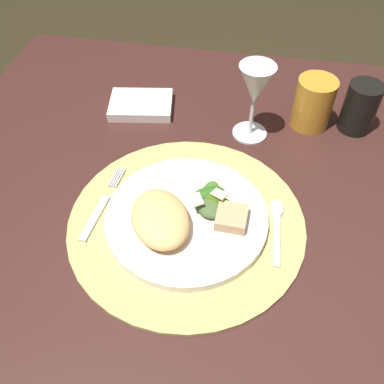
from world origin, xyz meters
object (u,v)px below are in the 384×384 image
object	(u,v)px
amber_tumbler	(313,103)
fork	(101,206)
dinner_plate	(186,218)
napkin	(141,105)
wine_glass	(255,89)
dark_tumbler	(360,107)
spoon	(277,221)
dining_table	(228,232)

from	to	relation	value
amber_tumbler	fork	bearing A→B (deg)	-139.53
dinner_plate	napkin	distance (m)	0.32
dinner_plate	wine_glass	size ratio (longest dim) A/B	1.73
fork	dark_tumbler	size ratio (longest dim) A/B	1.66
dinner_plate	spoon	world-z (taller)	dinner_plate
dining_table	amber_tumbler	xyz separation A→B (m)	(0.13, 0.20, 0.18)
wine_glass	fork	bearing A→B (deg)	-133.58
dinner_plate	wine_glass	world-z (taller)	wine_glass
spoon	dark_tumbler	xyz separation A→B (m)	(0.14, 0.27, 0.04)
napkin	dark_tumbler	xyz separation A→B (m)	(0.43, 0.02, 0.04)
dinner_plate	dark_tumbler	world-z (taller)	dark_tumbler
spoon	napkin	bearing A→B (deg)	138.71
spoon	fork	bearing A→B (deg)	-176.06
napkin	dark_tumbler	distance (m)	0.43
fork	wine_glass	bearing A→B (deg)	46.42
napkin	amber_tumbler	bearing A→B (deg)	2.15
dinner_plate	fork	size ratio (longest dim) A/B	1.59
dinner_plate	amber_tumbler	size ratio (longest dim) A/B	2.61
amber_tumbler	wine_glass	bearing A→B (deg)	-155.16
fork	amber_tumbler	bearing A→B (deg)	40.47
spoon	wine_glass	size ratio (longest dim) A/B	0.88
spoon	amber_tumbler	bearing A→B (deg)	79.19
dinner_plate	wine_glass	xyz separation A→B (m)	(0.08, 0.24, 0.09)
fork	dining_table	bearing A→B (deg)	22.09
wine_glass	dark_tumbler	world-z (taller)	wine_glass
dark_tumbler	fork	bearing A→B (deg)	-145.61
fork	dinner_plate	bearing A→B (deg)	-1.15
fork	napkin	xyz separation A→B (m)	(-0.00, 0.28, 0.00)
fork	amber_tumbler	size ratio (longest dim) A/B	1.64
spoon	napkin	distance (m)	0.39
dining_table	fork	world-z (taller)	fork
dining_table	amber_tumbler	world-z (taller)	amber_tumbler
fork	napkin	size ratio (longest dim) A/B	1.28
dining_table	amber_tumbler	size ratio (longest dim) A/B	11.26
dinner_plate	dark_tumbler	distance (m)	0.41
dining_table	dark_tumbler	size ratio (longest dim) A/B	11.41
dining_table	napkin	bearing A→B (deg)	138.23
dinner_plate	napkin	bearing A→B (deg)	118.03
napkin	wine_glass	world-z (taller)	wine_glass
dinner_plate	amber_tumbler	bearing A→B (deg)	56.29
spoon	dark_tumbler	bearing A→B (deg)	62.91
dinner_plate	amber_tumbler	world-z (taller)	amber_tumbler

